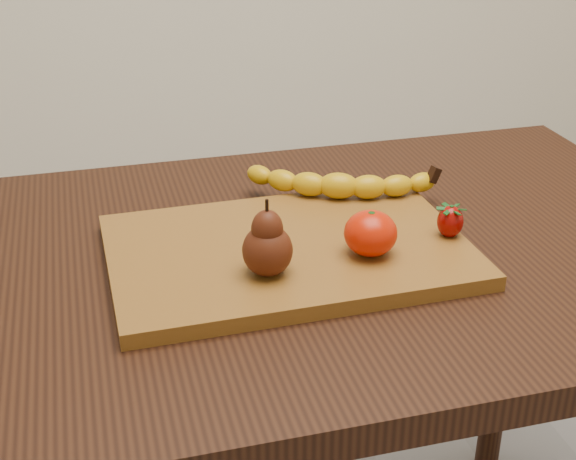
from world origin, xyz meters
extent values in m
cube|color=black|center=(0.00, 0.00, 0.74)|extent=(1.00, 0.70, 0.04)
cylinder|color=black|center=(-0.45, 0.30, 0.36)|extent=(0.05, 0.05, 0.72)
cylinder|color=black|center=(0.45, 0.30, 0.36)|extent=(0.05, 0.05, 0.72)
cube|color=brown|center=(-0.09, -0.02, 0.77)|extent=(0.45, 0.31, 0.02)
ellipsoid|color=red|center=(0.00, -0.07, 0.81)|extent=(0.08, 0.08, 0.06)
camera|label=1|loc=(-0.32, -0.89, 1.25)|focal=50.00mm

